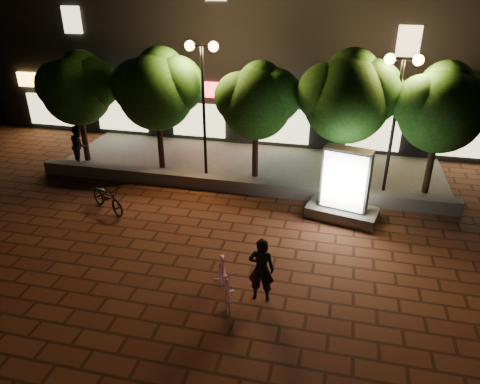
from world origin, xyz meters
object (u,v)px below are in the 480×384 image
(tree_far_left, at_px, (78,86))
(rider, at_px, (261,269))
(tree_right, at_px, (349,94))
(scooter_parked, at_px, (107,198))
(ad_kiosk, at_px, (344,191))
(pedestrian, at_px, (79,145))
(tree_far_right, at_px, (444,105))
(street_lamp_left, at_px, (203,76))
(scooter_pink, at_px, (224,281))
(tree_left, at_px, (158,87))
(tree_mid, at_px, (258,99))
(street_lamp_right, at_px, (399,89))

(tree_far_left, xyz_separation_m, rider, (9.09, -7.35, -2.40))
(tree_right, relative_size, scooter_parked, 2.71)
(rider, bearing_deg, ad_kiosk, -113.39)
(pedestrian, bearing_deg, tree_far_right, -116.72)
(ad_kiosk, bearing_deg, tree_far_left, 166.47)
(street_lamp_left, relative_size, ad_kiosk, 2.07)
(scooter_pink, xyz_separation_m, pedestrian, (-8.20, 6.99, 0.40))
(street_lamp_left, xyz_separation_m, pedestrian, (-5.45, -0.32, -3.08))
(scooter_pink, xyz_separation_m, rider, (0.89, 0.22, 0.35))
(tree_right, relative_size, street_lamp_left, 0.98)
(tree_right, height_order, rider, tree_right)
(tree_left, distance_m, tree_far_right, 10.50)
(tree_mid, xyz_separation_m, tree_right, (3.31, 0.00, 0.35))
(street_lamp_left, bearing_deg, tree_far_right, 1.76)
(tree_left, relative_size, tree_right, 0.97)
(tree_mid, distance_m, scooter_pink, 8.06)
(tree_mid, relative_size, rider, 2.53)
(ad_kiosk, relative_size, scooter_parked, 1.34)
(street_lamp_right, bearing_deg, tree_left, 178.32)
(street_lamp_left, height_order, rider, street_lamp_left)
(tree_left, relative_size, scooter_parked, 2.61)
(scooter_parked, xyz_separation_m, pedestrian, (-3.05, 3.38, 0.45))
(tree_far_right, bearing_deg, street_lamp_left, -178.24)
(tree_left, distance_m, scooter_parked, 4.96)
(tree_right, distance_m, tree_far_right, 3.20)
(pedestrian, bearing_deg, rider, -155.77)
(tree_far_left, relative_size, tree_mid, 1.03)
(tree_mid, distance_m, ad_kiosk, 4.89)
(street_lamp_left, xyz_separation_m, street_lamp_right, (7.00, 0.00, -0.13))
(street_lamp_right, bearing_deg, tree_far_right, 9.61)
(tree_far_left, height_order, scooter_parked, tree_far_left)
(rider, distance_m, scooter_parked, 6.94)
(tree_far_left, bearing_deg, rider, -38.98)
(tree_right, relative_size, ad_kiosk, 2.03)
(tree_far_right, distance_m, scooter_pink, 9.95)
(tree_far_left, bearing_deg, tree_right, 0.00)
(tree_left, height_order, street_lamp_right, street_lamp_right)
(ad_kiosk, xyz_separation_m, pedestrian, (-10.98, 2.05, -0.06))
(scooter_pink, height_order, rider, rider)
(rider, distance_m, pedestrian, 11.34)
(tree_far_right, distance_m, pedestrian, 14.23)
(ad_kiosk, distance_m, scooter_parked, 8.05)
(tree_mid, bearing_deg, tree_far_right, 0.00)
(tree_mid, bearing_deg, scooter_pink, -84.72)
(tree_mid, distance_m, tree_far_right, 6.50)
(tree_far_left, height_order, ad_kiosk, tree_far_left)
(tree_right, distance_m, rider, 8.01)
(tree_right, distance_m, scooter_pink, 8.56)
(scooter_parked, bearing_deg, ad_kiosk, -49.71)
(rider, relative_size, scooter_parked, 0.95)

